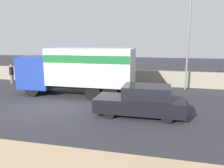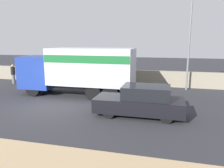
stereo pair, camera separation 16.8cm
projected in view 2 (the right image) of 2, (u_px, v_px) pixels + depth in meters
name	position (u px, v px, depth m)	size (l,w,h in m)	color
ground_plane	(47.00, 107.00, 12.41)	(80.00, 80.00, 0.00)	#2D2D33
stone_wall_backdrop	(92.00, 76.00, 19.50)	(60.00, 0.35, 1.29)	gray
street_lamp	(190.00, 37.00, 16.06)	(0.56, 0.28, 6.89)	slate
box_truck	(80.00, 68.00, 14.75)	(7.85, 2.52, 3.24)	navy
car_hatchback	(141.00, 101.00, 10.89)	(4.40, 1.75, 1.55)	black
pedestrian	(13.00, 74.00, 19.22)	(0.37, 0.37, 1.69)	slate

